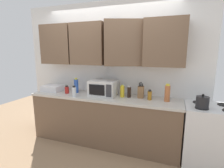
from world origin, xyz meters
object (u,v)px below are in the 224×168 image
at_px(bottle_amber_vinegar, 150,95).
at_px(bottle_blue_cleaner, 76,86).
at_px(bottle_clear_tall, 74,92).
at_px(bottle_yellow_mustard, 122,91).
at_px(bottle_spice_jar, 167,93).
at_px(stove_range, 210,135).
at_px(bottle_soy_dark, 129,92).
at_px(knife_block, 141,92).
at_px(dish_rack, 53,88).
at_px(kettle, 202,102).
at_px(bottle_red_sauce, 67,90).
at_px(microwave, 103,88).

relative_size(bottle_amber_vinegar, bottle_blue_cleaner, 0.59).
height_order(bottle_clear_tall, bottle_yellow_mustard, bottle_yellow_mustard).
bearing_deg(bottle_spice_jar, bottle_yellow_mustard, 179.17).
bearing_deg(stove_range, bottle_clear_tall, -174.96).
bearing_deg(bottle_blue_cleaner, bottle_soy_dark, 0.29).
bearing_deg(knife_block, bottle_spice_jar, -10.79).
bearing_deg(bottle_amber_vinegar, bottle_spice_jar, 1.19).
relative_size(bottle_amber_vinegar, bottle_spice_jar, 0.59).
height_order(dish_rack, bottle_blue_cleaner, bottle_blue_cleaner).
relative_size(kettle, bottle_yellow_mustard, 0.92).
bearing_deg(knife_block, bottle_red_sauce, -172.38).
relative_size(bottle_spice_jar, bottle_yellow_mustard, 1.33).
bearing_deg(bottle_spice_jar, bottle_amber_vinegar, -178.81).
bearing_deg(bottle_clear_tall, dish_rack, 161.36).
distance_m(stove_range, bottle_amber_vinegar, 1.07).
relative_size(bottle_red_sauce, bottle_soy_dark, 0.70).
bearing_deg(bottle_red_sauce, dish_rack, 170.14).
height_order(dish_rack, knife_block, knife_block).
bearing_deg(knife_block, bottle_amber_vinegar, -28.57).
height_order(bottle_amber_vinegar, bottle_blue_cleaner, bottle_blue_cleaner).
bearing_deg(bottle_yellow_mustard, bottle_amber_vinegar, -1.99).
distance_m(knife_block, bottle_amber_vinegar, 0.19).
relative_size(microwave, bottle_yellow_mustard, 2.23).
relative_size(dish_rack, bottle_soy_dark, 1.79).
height_order(bottle_blue_cleaner, bottle_clear_tall, bottle_blue_cleaner).
bearing_deg(bottle_yellow_mustard, stove_range, -2.68).
distance_m(knife_block, bottle_red_sauce, 1.40).
bearing_deg(kettle, dish_rack, 176.59).
bearing_deg(bottle_spice_jar, bottle_blue_cleaner, 179.40).
distance_m(knife_block, bottle_clear_tall, 1.18).
xyz_separation_m(microwave, bottle_clear_tall, (-0.46, -0.24, -0.05)).
bearing_deg(bottle_amber_vinegar, stove_range, -3.03).
bearing_deg(bottle_yellow_mustard, bottle_soy_dark, 5.85).
bearing_deg(dish_rack, bottle_soy_dark, 2.10).
distance_m(bottle_clear_tall, bottle_yellow_mustard, 0.86).
height_order(dish_rack, bottle_spice_jar, bottle_spice_jar).
height_order(bottle_amber_vinegar, bottle_soy_dark, bottle_soy_dark).
bearing_deg(kettle, microwave, 173.30).
distance_m(bottle_amber_vinegar, bottle_blue_cleaner, 1.41).
bearing_deg(bottle_clear_tall, bottle_spice_jar, 9.06).
bearing_deg(stove_range, knife_block, 172.75).
relative_size(bottle_blue_cleaner, bottle_yellow_mustard, 1.33).
distance_m(bottle_amber_vinegar, bottle_yellow_mustard, 0.48).
bearing_deg(dish_rack, bottle_amber_vinegar, 0.86).
relative_size(dish_rack, bottle_amber_vinegar, 2.24).
distance_m(bottle_red_sauce, bottle_blue_cleaner, 0.19).
bearing_deg(bottle_blue_cleaner, knife_block, 3.04).
height_order(bottle_blue_cleaner, bottle_yellow_mustard, bottle_blue_cleaner).
relative_size(stove_range, bottle_yellow_mustard, 4.23).
relative_size(dish_rack, knife_block, 1.37).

